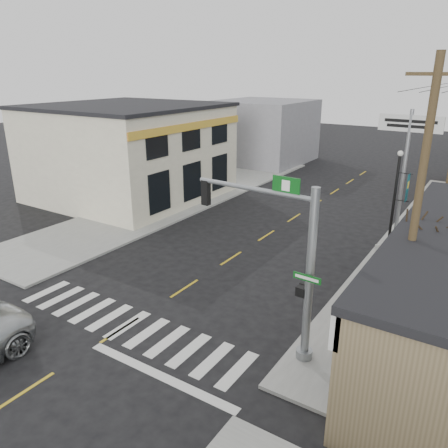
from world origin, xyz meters
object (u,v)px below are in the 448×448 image
Objects in this scene: traffic_signal_pole at (289,254)px; guide_sign at (391,274)px; fire_hydrant at (353,288)px; dance_center_sign at (408,143)px; lamp_post at (396,195)px; bare_tree at (429,225)px; utility_pole_near at (416,212)px.

guide_sign is (2.30, 4.73, -2.04)m from traffic_signal_pole.
dance_center_sign is at bearing 91.24° from fire_hydrant.
lamp_post is 1.05× the size of bare_tree.
traffic_signal_pole is 0.85× the size of dance_center_sign.
utility_pole_near is at bearing -73.02° from lamp_post.
utility_pole_near reaches higher than bare_tree.
utility_pole_near is (2.29, -8.64, 1.83)m from lamp_post.
bare_tree is at bearing -71.21° from dance_center_sign.
fire_hydrant is at bearing 158.52° from guide_sign.
traffic_signal_pole is at bearing -130.65° from bare_tree.
guide_sign is 0.25× the size of utility_pole_near.
dance_center_sign is (-1.70, 9.29, 3.80)m from guide_sign.
utility_pole_near reaches higher than fire_hydrant.
dance_center_sign is at bearing 98.39° from lamp_post.
guide_sign is 1.98m from fire_hydrant.
dance_center_sign is (-0.19, 8.92, 5.03)m from fire_hydrant.
bare_tree is (2.85, -10.00, -1.30)m from dance_center_sign.
dance_center_sign reaches higher than lamp_post.
traffic_signal_pole reaches higher than guide_sign.
utility_pole_near reaches higher than guide_sign.
guide_sign is 0.34× the size of dance_center_sign.
fire_hydrant is at bearing -85.90° from dance_center_sign.
fire_hydrant is 0.10× the size of dance_center_sign.
fire_hydrant is (-1.51, 0.37, -1.23)m from guide_sign.
dance_center_sign reaches higher than guide_sign.
traffic_signal_pole is at bearing -152.08° from utility_pole_near.
dance_center_sign reaches higher than fire_hydrant.
bare_tree reaches higher than fire_hydrant.
fire_hydrant is 0.14× the size of bare_tree.
lamp_post is 3.86m from dance_center_sign.
traffic_signal_pole reaches higher than bare_tree.
lamp_post is (0.94, 10.90, -0.48)m from traffic_signal_pole.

